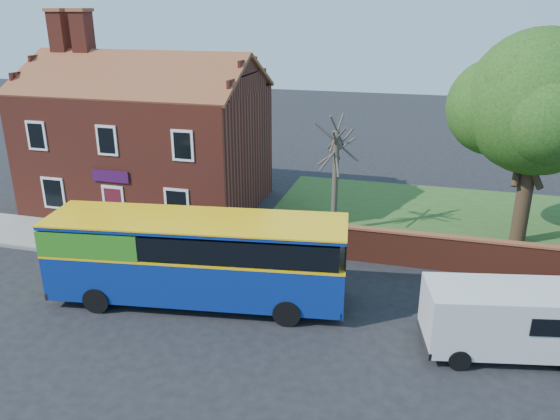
% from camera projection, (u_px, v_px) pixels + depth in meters
% --- Properties ---
extents(ground, '(120.00, 120.00, 0.00)m').
position_uv_depth(ground, '(178.00, 324.00, 19.52)').
color(ground, black).
rests_on(ground, ground).
extents(pavement, '(18.00, 3.50, 0.12)m').
position_uv_depth(pavement, '(97.00, 240.00, 26.44)').
color(pavement, gray).
rests_on(pavement, ground).
extents(kerb, '(18.00, 0.15, 0.14)m').
position_uv_depth(kerb, '(76.00, 255.00, 24.85)').
color(kerb, slate).
rests_on(kerb, ground).
extents(grass_strip, '(26.00, 12.00, 0.04)m').
position_uv_depth(grass_strip, '(520.00, 228.00, 28.04)').
color(grass_strip, '#426B28').
rests_on(grass_strip, ground).
extents(shop_building, '(12.30, 8.13, 10.50)m').
position_uv_depth(shop_building, '(148.00, 146.00, 30.49)').
color(shop_building, maroon).
rests_on(shop_building, ground).
extents(boundary_wall, '(22.00, 0.38, 1.60)m').
position_uv_depth(boundary_wall, '(542.00, 263.00, 22.34)').
color(boundary_wall, maroon).
rests_on(boundary_wall, ground).
extents(bus, '(11.37, 4.31, 3.38)m').
position_uv_depth(bus, '(188.00, 255.00, 20.45)').
color(bus, navy).
rests_on(bus, ground).
extents(van_near, '(5.62, 3.14, 2.33)m').
position_uv_depth(van_near, '(510.00, 318.00, 17.42)').
color(van_near, silver).
rests_on(van_near, ground).
extents(large_tree, '(8.16, 6.45, 9.95)m').
position_uv_depth(large_tree, '(540.00, 107.00, 24.22)').
color(large_tree, black).
rests_on(large_tree, ground).
extents(bare_tree, '(2.11, 2.51, 5.62)m').
position_uv_depth(bare_tree, '(335.00, 176.00, 26.71)').
color(bare_tree, '#4C4238').
rests_on(bare_tree, ground).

